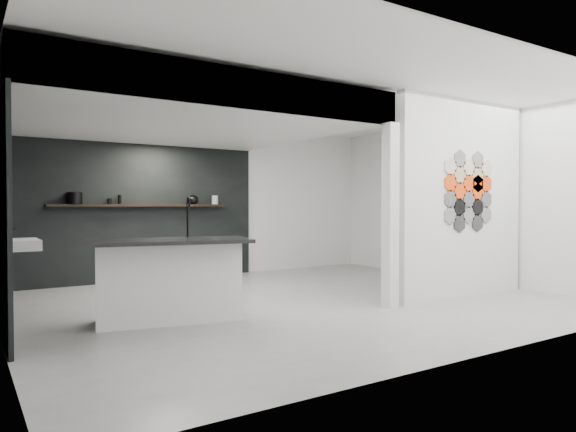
% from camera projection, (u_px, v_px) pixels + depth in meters
% --- Properties ---
extents(floor, '(7.00, 6.00, 0.01)m').
position_uv_depth(floor, '(294.00, 301.00, 6.97)').
color(floor, gray).
extents(partition_panel, '(2.45, 0.15, 2.80)m').
position_uv_depth(partition_panel, '(462.00, 198.00, 7.31)').
color(partition_panel, silver).
rests_on(partition_panel, floor).
extents(bay_clad_back, '(4.40, 0.04, 2.35)m').
position_uv_depth(bay_clad_back, '(134.00, 213.00, 8.74)').
color(bay_clad_back, black).
rests_on(bay_clad_back, floor).
extents(bulkhead, '(4.40, 4.00, 0.40)m').
position_uv_depth(bulkhead, '(175.00, 115.00, 7.06)').
color(bulkhead, silver).
rests_on(bulkhead, corner_column).
extents(corner_column, '(0.16, 0.16, 2.35)m').
position_uv_depth(corner_column, '(390.00, 215.00, 6.55)').
color(corner_column, silver).
rests_on(corner_column, floor).
extents(fascia_beam, '(4.40, 0.16, 0.40)m').
position_uv_depth(fascia_beam, '(239.00, 88.00, 5.44)').
color(fascia_beam, silver).
rests_on(fascia_beam, corner_column).
extents(wall_basin, '(0.40, 0.60, 0.12)m').
position_uv_depth(wall_basin, '(20.00, 245.00, 5.88)').
color(wall_basin, silver).
rests_on(wall_basin, bay_clad_left).
extents(display_shelf, '(3.00, 0.15, 0.04)m').
position_uv_depth(display_shelf, '(142.00, 205.00, 8.71)').
color(display_shelf, black).
rests_on(display_shelf, bay_clad_back).
extents(kitchen_island, '(1.88, 1.12, 1.41)m').
position_uv_depth(kitchen_island, '(169.00, 279.00, 5.75)').
color(kitchen_island, silver).
rests_on(kitchen_island, floor).
extents(stockpot, '(0.24, 0.24, 0.19)m').
position_uv_depth(stockpot, '(75.00, 198.00, 8.12)').
color(stockpot, black).
rests_on(stockpot, display_shelf).
extents(kettle, '(0.24, 0.24, 0.17)m').
position_uv_depth(kettle, '(193.00, 200.00, 9.20)').
color(kettle, black).
rests_on(kettle, display_shelf).
extents(glass_bowl, '(0.16, 0.16, 0.09)m').
position_uv_depth(glass_bowl, '(215.00, 202.00, 9.44)').
color(glass_bowl, gray).
rests_on(glass_bowl, display_shelf).
extents(glass_vase, '(0.15, 0.15, 0.16)m').
position_uv_depth(glass_vase, '(215.00, 200.00, 9.43)').
color(glass_vase, gray).
rests_on(glass_vase, display_shelf).
extents(bottle_dark, '(0.07, 0.07, 0.15)m').
position_uv_depth(bottle_dark, '(120.00, 200.00, 8.50)').
color(bottle_dark, black).
rests_on(bottle_dark, display_shelf).
extents(utensil_cup, '(0.08, 0.08, 0.09)m').
position_uv_depth(utensil_cup, '(109.00, 201.00, 8.41)').
color(utensil_cup, black).
rests_on(utensil_cup, display_shelf).
extents(hex_tile_cluster, '(1.04, 0.02, 1.16)m').
position_uv_depth(hex_tile_cluster, '(469.00, 191.00, 7.25)').
color(hex_tile_cluster, silver).
rests_on(hex_tile_cluster, partition_panel).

